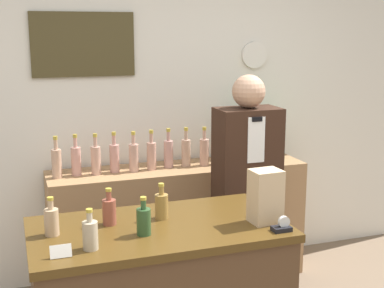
% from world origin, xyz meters
% --- Properties ---
extents(back_wall, '(5.20, 0.09, 2.70)m').
position_xyz_m(back_wall, '(-0.00, 2.00, 1.35)').
color(back_wall, silver).
rests_on(back_wall, ground_plane).
extents(back_shelf, '(1.93, 0.44, 0.90)m').
position_xyz_m(back_shelf, '(0.18, 1.72, 0.45)').
color(back_shelf, '#9E754C').
rests_on(back_shelf, ground_plane).
extents(shopkeeper, '(0.41, 0.26, 1.63)m').
position_xyz_m(shopkeeper, '(0.46, 1.12, 0.81)').
color(shopkeeper, '#331E14').
rests_on(shopkeeper, ground_plane).
extents(potted_plant, '(0.34, 0.34, 0.42)m').
position_xyz_m(potted_plant, '(0.87, 1.75, 1.14)').
color(potted_plant, '#4C3D2D').
rests_on(potted_plant, back_shelf).
extents(paper_bag, '(0.16, 0.13, 0.27)m').
position_xyz_m(paper_bag, '(0.19, 0.31, 1.10)').
color(paper_bag, tan).
rests_on(paper_bag, display_counter).
extents(tape_dispenser, '(0.09, 0.06, 0.07)m').
position_xyz_m(tape_dispenser, '(0.21, 0.17, 0.99)').
color(tape_dispenser, black).
rests_on(tape_dispenser, display_counter).
extents(price_card_left, '(0.09, 0.02, 0.06)m').
position_xyz_m(price_card_left, '(-0.82, 0.21, 0.99)').
color(price_card_left, white).
rests_on(price_card_left, display_counter).
extents(counter_bottle_0, '(0.07, 0.07, 0.19)m').
position_xyz_m(counter_bottle_0, '(-0.83, 0.48, 1.03)').
color(counter_bottle_0, tan).
rests_on(counter_bottle_0, display_counter).
extents(counter_bottle_1, '(0.07, 0.07, 0.19)m').
position_xyz_m(counter_bottle_1, '(-0.69, 0.25, 1.03)').
color(counter_bottle_1, tan).
rests_on(counter_bottle_1, display_counter).
extents(counter_bottle_2, '(0.07, 0.07, 0.19)m').
position_xyz_m(counter_bottle_2, '(-0.55, 0.53, 1.03)').
color(counter_bottle_2, brown).
rests_on(counter_bottle_2, display_counter).
extents(counter_bottle_3, '(0.07, 0.07, 0.19)m').
position_xyz_m(counter_bottle_3, '(-0.42, 0.34, 1.03)').
color(counter_bottle_3, '#2C4C27').
rests_on(counter_bottle_3, display_counter).
extents(counter_bottle_4, '(0.07, 0.07, 0.19)m').
position_xyz_m(counter_bottle_4, '(-0.29, 0.53, 1.03)').
color(counter_bottle_4, olive).
rests_on(counter_bottle_4, display_counter).
extents(shelf_bottle_0, '(0.07, 0.07, 0.29)m').
position_xyz_m(shelf_bottle_0, '(-0.70, 1.71, 1.01)').
color(shelf_bottle_0, tan).
rests_on(shelf_bottle_0, back_shelf).
extents(shelf_bottle_1, '(0.07, 0.07, 0.29)m').
position_xyz_m(shelf_bottle_1, '(-0.57, 1.73, 1.01)').
color(shelf_bottle_1, tan).
rests_on(shelf_bottle_1, back_shelf).
extents(shelf_bottle_2, '(0.07, 0.07, 0.29)m').
position_xyz_m(shelf_bottle_2, '(-0.43, 1.71, 1.01)').
color(shelf_bottle_2, tan).
rests_on(shelf_bottle_2, back_shelf).
extents(shelf_bottle_3, '(0.07, 0.07, 0.29)m').
position_xyz_m(shelf_bottle_3, '(-0.30, 1.73, 1.01)').
color(shelf_bottle_3, tan).
rests_on(shelf_bottle_3, back_shelf).
extents(shelf_bottle_4, '(0.07, 0.07, 0.29)m').
position_xyz_m(shelf_bottle_4, '(-0.16, 1.70, 1.01)').
color(shelf_bottle_4, tan).
rests_on(shelf_bottle_4, back_shelf).
extents(shelf_bottle_5, '(0.07, 0.07, 0.29)m').
position_xyz_m(shelf_bottle_5, '(-0.03, 1.71, 1.01)').
color(shelf_bottle_5, tan).
rests_on(shelf_bottle_5, back_shelf).
extents(shelf_bottle_6, '(0.07, 0.07, 0.29)m').
position_xyz_m(shelf_bottle_6, '(0.11, 1.73, 1.01)').
color(shelf_bottle_6, tan).
rests_on(shelf_bottle_6, back_shelf).
extents(shelf_bottle_7, '(0.07, 0.07, 0.29)m').
position_xyz_m(shelf_bottle_7, '(0.24, 1.73, 1.01)').
color(shelf_bottle_7, tan).
rests_on(shelf_bottle_7, back_shelf).
extents(shelf_bottle_8, '(0.07, 0.07, 0.29)m').
position_xyz_m(shelf_bottle_8, '(0.38, 1.70, 1.01)').
color(shelf_bottle_8, tan).
rests_on(shelf_bottle_8, back_shelf).
extents(shelf_bottle_9, '(0.07, 0.07, 0.29)m').
position_xyz_m(shelf_bottle_9, '(0.51, 1.71, 1.01)').
color(shelf_bottle_9, tan).
rests_on(shelf_bottle_9, back_shelf).
extents(shelf_bottle_10, '(0.07, 0.07, 0.29)m').
position_xyz_m(shelf_bottle_10, '(0.65, 1.72, 1.01)').
color(shelf_bottle_10, tan).
rests_on(shelf_bottle_10, back_shelf).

